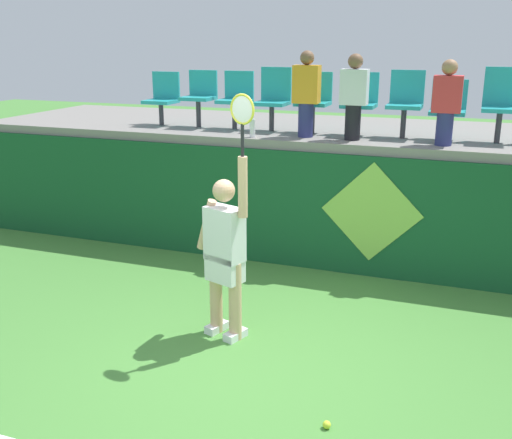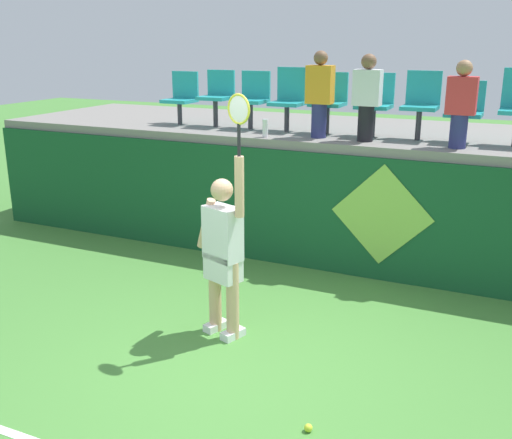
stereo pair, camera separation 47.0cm
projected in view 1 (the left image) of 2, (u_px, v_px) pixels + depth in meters
name	position (u px, v px, depth m)	size (l,w,h in m)	color
ground_plane	(240.00, 373.00, 5.49)	(40.00, 40.00, 0.00)	#478438
court_back_wall	(319.00, 211.00, 7.83)	(10.98, 0.20, 1.55)	#144C28
spectator_platform	(344.00, 132.00, 8.80)	(10.98, 2.81, 0.12)	gray
tennis_player	(225.00, 251.00, 5.94)	(0.73, 0.37, 2.46)	white
tennis_ball	(327.00, 425.00, 4.71)	(0.07, 0.07, 0.07)	#D1E533
water_bottle	(253.00, 128.00, 7.94)	(0.07, 0.07, 0.24)	white
stadium_chair_0	(163.00, 96.00, 9.01)	(0.44, 0.42, 0.78)	#38383D
stadium_chair_1	(200.00, 94.00, 8.79)	(0.44, 0.42, 0.81)	#38383D
stadium_chair_2	(236.00, 96.00, 8.61)	(0.44, 0.42, 0.81)	#38383D
stadium_chair_3	(274.00, 96.00, 8.43)	(0.44, 0.42, 0.87)	#38383D
stadium_chair_4	(314.00, 99.00, 8.23)	(0.44, 0.42, 0.82)	#38383D
stadium_chair_5	(360.00, 100.00, 8.03)	(0.44, 0.42, 0.83)	#38383D
stadium_chair_6	(406.00, 100.00, 7.83)	(0.44, 0.42, 0.86)	#38383D
stadium_chair_7	(448.00, 107.00, 7.67)	(0.44, 0.42, 0.76)	#38383D
stadium_chair_8	(501.00, 101.00, 7.45)	(0.44, 0.42, 0.92)	#38383D
spectator_0	(306.00, 93.00, 7.83)	(0.34, 0.20, 1.11)	navy
spectator_1	(354.00, 96.00, 7.60)	(0.34, 0.20, 1.08)	black
spectator_2	(447.00, 102.00, 7.22)	(0.34, 0.20, 1.02)	navy
wall_signage_mount	(368.00, 276.00, 7.73)	(1.27, 0.01, 1.49)	#144C28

